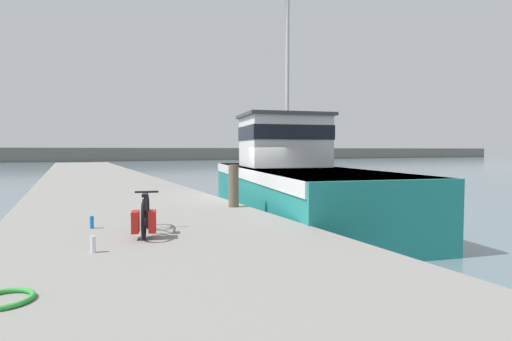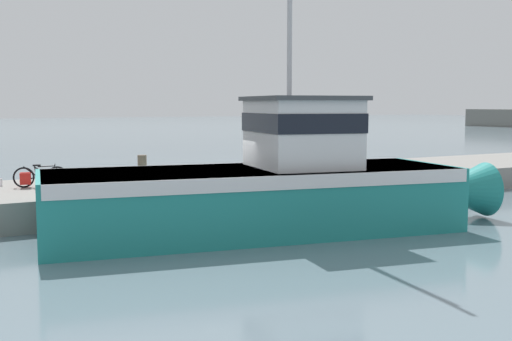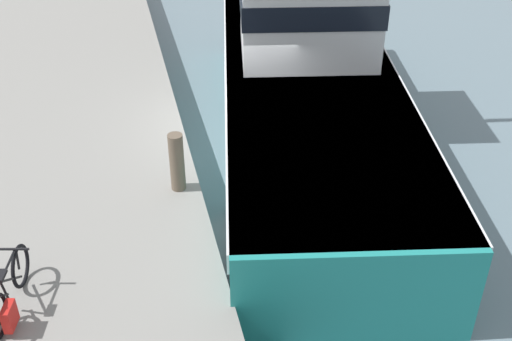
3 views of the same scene
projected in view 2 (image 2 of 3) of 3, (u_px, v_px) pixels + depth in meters
name	position (u px, v px, depth m)	size (l,w,h in m)	color
ground_plane	(227.00, 224.00, 19.05)	(320.00, 320.00, 0.00)	slate
dock_pier	(174.00, 193.00, 22.54)	(5.69, 80.00, 0.90)	gray
fishing_boat_main	(273.00, 185.00, 17.78)	(5.77, 13.62, 9.52)	teal
bicycle_touring	(36.00, 177.00, 20.45)	(0.66, 1.65, 0.73)	black
mooring_post	(142.00, 174.00, 19.32)	(0.27, 0.27, 1.12)	brown
water_bottle_by_bike	(1.00, 182.00, 20.81)	(0.07, 0.07, 0.25)	silver
water_bottle_on_curb	(63.00, 179.00, 21.71)	(0.08, 0.08, 0.24)	blue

